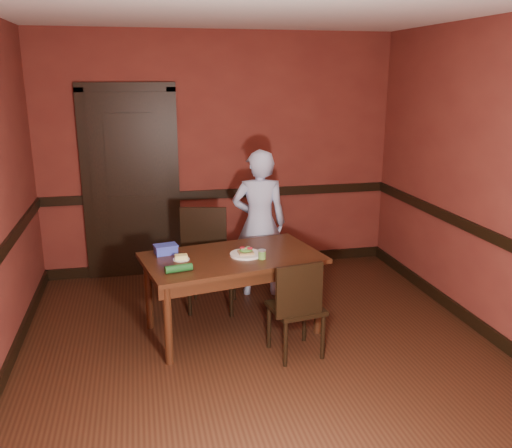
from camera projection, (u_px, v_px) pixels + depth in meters
name	position (u px, v px, depth m)	size (l,w,h in m)	color
floor	(265.00, 360.00, 4.38)	(4.00, 4.50, 0.01)	black
ceiling	(267.00, 2.00, 3.65)	(4.00, 4.50, 0.01)	silver
wall_back	(220.00, 155.00, 6.13)	(4.00, 0.02, 2.70)	maroon
wall_front	(415.00, 335.00, 1.90)	(4.00, 0.02, 2.70)	maroon
wall_right	(504.00, 186.00, 4.43)	(0.02, 4.50, 2.70)	maroon
dado_back	(221.00, 194.00, 6.24)	(4.00, 0.03, 0.10)	black
dado_right	(495.00, 238.00, 4.55)	(0.03, 4.50, 0.10)	black
baseboard_back	(222.00, 263.00, 6.46)	(4.00, 0.03, 0.12)	black
baseboard_left	(1.00, 383.00, 3.95)	(0.03, 4.50, 0.12)	black
baseboard_right	(484.00, 329.00, 4.77)	(0.03, 4.50, 0.12)	black
door	(131.00, 181.00, 5.96)	(1.05, 0.07, 2.20)	black
dining_table	(233.00, 294.00, 4.80)	(1.51, 0.85, 0.71)	#32190C
chair_far	(212.00, 261.00, 5.24)	(0.46, 0.46, 0.98)	black
chair_near	(296.00, 306.00, 4.39)	(0.39, 0.39, 0.84)	black
person	(259.00, 223.00, 5.53)	(0.55, 0.36, 1.52)	#A8BAE1
sandwich_plate	(246.00, 253.00, 4.71)	(0.28, 0.28, 0.07)	white
sauce_jar	(262.00, 254.00, 4.62)	(0.07, 0.07, 0.08)	#5E933E
cheese_saucer	(181.00, 258.00, 4.60)	(0.14, 0.14, 0.04)	white
food_tub	(166.00, 249.00, 4.74)	(0.22, 0.17, 0.08)	blue
wrapped_veg	(179.00, 268.00, 4.31)	(0.06, 0.06, 0.22)	#164C1D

